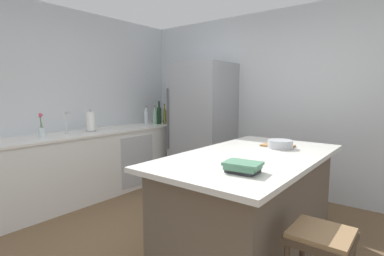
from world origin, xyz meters
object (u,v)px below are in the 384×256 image
(sink_faucet, at_px, (67,122))
(refrigerator, at_px, (203,125))
(paper_towel_roll, at_px, (91,122))
(soda_bottle, at_px, (146,117))
(olive_oil_bottle, at_px, (165,116))
(bar_stool, at_px, (320,249))
(cutting_board, at_px, (278,146))
(hot_sauce_bottle, at_px, (167,117))
(mixing_bowl, at_px, (280,144))
(kitchen_island, at_px, (250,203))
(wine_bottle, at_px, (159,115))
(gin_bottle, at_px, (155,117))
(cookbook_stack, at_px, (243,167))
(vinegar_bottle, at_px, (167,116))
(flower_vase, at_px, (41,129))

(sink_faucet, bearing_deg, refrigerator, 61.05)
(paper_towel_roll, xyz_separation_m, soda_bottle, (-0.05, 1.09, -0.01))
(olive_oil_bottle, bearing_deg, paper_towel_roll, -94.48)
(refrigerator, height_order, soda_bottle, refrigerator)
(bar_stool, relative_size, cutting_board, 2.09)
(hot_sauce_bottle, relative_size, mixing_bowl, 0.94)
(sink_faucet, distance_m, cutting_board, 2.66)
(kitchen_island, height_order, bar_stool, kitchen_island)
(paper_towel_roll, relative_size, wine_bottle, 0.80)
(mixing_bowl, height_order, cutting_board, mixing_bowl)
(sink_faucet, bearing_deg, cutting_board, 18.48)
(wine_bottle, bearing_deg, mixing_bowl, -18.56)
(cutting_board, bearing_deg, gin_bottle, 164.54)
(refrigerator, xyz_separation_m, cookbook_stack, (1.75, -1.94, 0.00))
(hot_sauce_bottle, bearing_deg, refrigerator, -10.76)
(sink_faucet, height_order, paper_towel_roll, paper_towel_roll)
(refrigerator, distance_m, hot_sauce_bottle, 0.94)
(vinegar_bottle, bearing_deg, bar_stool, -32.62)
(olive_oil_bottle, relative_size, cookbook_stack, 1.28)
(cookbook_stack, xyz_separation_m, mixing_bowl, (-0.13, 1.00, 0.00))
(paper_towel_roll, height_order, gin_bottle, same)
(vinegar_bottle, distance_m, olive_oil_bottle, 0.09)
(soda_bottle, bearing_deg, refrigerator, 17.06)
(wine_bottle, relative_size, cookbook_stack, 1.47)
(bar_stool, xyz_separation_m, vinegar_bottle, (-3.10, 1.98, 0.52))
(hot_sauce_bottle, xyz_separation_m, vinegar_bottle, (0.10, -0.10, 0.03))
(wine_bottle, relative_size, gin_bottle, 1.25)
(mixing_bowl, bearing_deg, olive_oil_bottle, 159.05)
(kitchen_island, height_order, wine_bottle, wine_bottle)
(refrigerator, bearing_deg, hot_sauce_bottle, 169.24)
(paper_towel_roll, relative_size, cutting_board, 1.03)
(refrigerator, xyz_separation_m, paper_towel_roll, (-0.92, -1.39, 0.10))
(kitchen_island, bearing_deg, bar_stool, -35.81)
(refrigerator, xyz_separation_m, gin_bottle, (-0.86, -0.20, 0.09))
(kitchen_island, xyz_separation_m, refrigerator, (-1.54, 1.38, 0.48))
(gin_bottle, xyz_separation_m, soda_bottle, (-0.11, -0.09, -0.00))
(vinegar_bottle, relative_size, wine_bottle, 0.80)
(vinegar_bottle, bearing_deg, kitchen_island, -31.58)
(gin_bottle, bearing_deg, sink_faucet, -93.58)
(olive_oil_bottle, bearing_deg, soda_bottle, -118.34)
(kitchen_island, height_order, olive_oil_bottle, olive_oil_bottle)
(paper_towel_roll, bearing_deg, wine_bottle, 86.18)
(olive_oil_bottle, relative_size, wine_bottle, 0.87)
(kitchen_island, xyz_separation_m, gin_bottle, (-2.39, 1.17, 0.57))
(bar_stool, height_order, vinegar_bottle, vinegar_bottle)
(refrigerator, xyz_separation_m, flower_vase, (-0.89, -2.07, 0.06))
(hot_sauce_bottle, height_order, soda_bottle, soda_bottle)
(paper_towel_roll, bearing_deg, olive_oil_bottle, 85.52)
(mixing_bowl, bearing_deg, refrigerator, 149.83)
(bar_stool, bearing_deg, flower_vase, -177.05)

